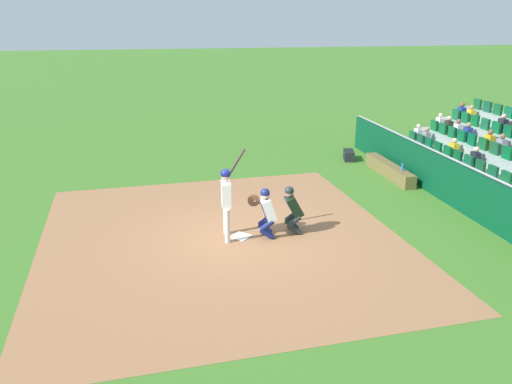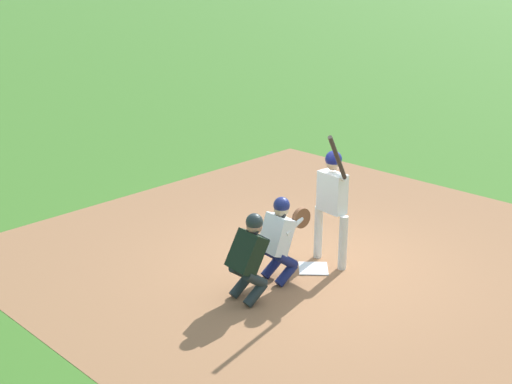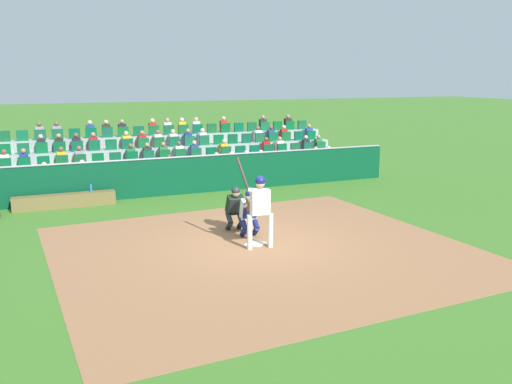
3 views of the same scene
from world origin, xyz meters
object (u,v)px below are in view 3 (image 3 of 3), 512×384
Objects in this scene: catcher_crouching at (249,210)px; water_bottle_on_bench at (91,188)px; batter_at_plate at (259,203)px; dugout_bench at (65,201)px; home_plate_marker at (255,244)px; home_plate_umpire at (235,206)px.

water_bottle_on_bench is at bearing -58.03° from catcher_crouching.
batter_at_plate is 0.70× the size of dugout_bench.
dugout_bench is 12.95× the size of water_bottle_on_bench.
catcher_crouching is at bearing 128.13° from dugout_bench.
home_plate_marker is at bearing -95.13° from batter_at_plate.
catcher_crouching is 6.38m from water_bottle_on_bench.
home_plate_marker is 0.14× the size of dugout_bench.
batter_at_plate is 1.69× the size of catcher_crouching.
home_plate_marker is at bearing 81.21° from catcher_crouching.
water_bottle_on_bench is (3.26, -4.70, -0.13)m from home_plate_umpire.
home_plate_marker is 0.95m from catcher_crouching.
catcher_crouching is 0.73m from home_plate_umpire.
home_plate_umpire is (0.12, -0.72, -0.03)m from catcher_crouching.
home_plate_marker is 1.17m from batter_at_plate.
catcher_crouching is 0.41× the size of dugout_bench.
home_plate_umpire is 5.72m from water_bottle_on_bench.
home_plate_marker is at bearing 91.15° from home_plate_umpire.
batter_at_plate reaches higher than catcher_crouching.
home_plate_umpire is at bearing -88.85° from home_plate_marker.
catcher_crouching is (-0.10, -0.63, 0.71)m from home_plate_marker.
home_plate_marker is 1.51m from home_plate_umpire.
batter_at_plate is at bearing 116.98° from water_bottle_on_bench.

